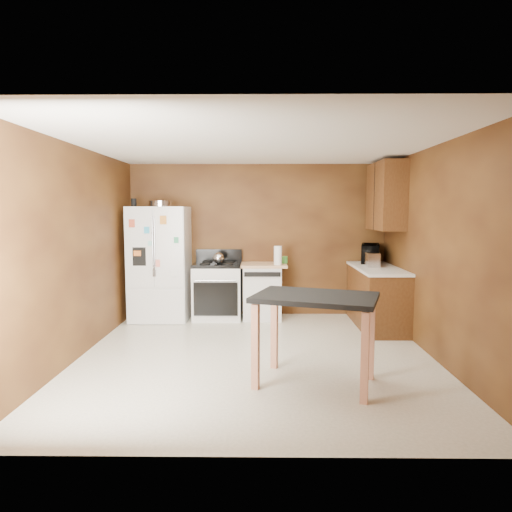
{
  "coord_description": "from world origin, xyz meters",
  "views": [
    {
      "loc": [
        0.06,
        -5.32,
        1.74
      ],
      "look_at": [
        -0.01,
        0.85,
        1.12
      ],
      "focal_mm": 32.0,
      "sensor_mm": 36.0,
      "label": 1
    }
  ],
  "objects_px": {
    "green_canister": "(284,260)",
    "gas_range": "(218,290)",
    "kettle": "(218,258)",
    "toaster": "(373,260)",
    "refrigerator": "(160,263)",
    "pen_cup": "(134,203)",
    "paper_towel": "(278,255)",
    "roasting_pan": "(161,204)",
    "island": "(315,309)",
    "microwave": "(370,254)",
    "dishwasher": "(262,291)"
  },
  "relations": [
    {
      "from": "roasting_pan",
      "to": "toaster",
      "type": "xyz_separation_m",
      "value": [
        3.26,
        -0.41,
        -0.84
      ]
    },
    {
      "from": "pen_cup",
      "to": "microwave",
      "type": "distance_m",
      "value": 3.83
    },
    {
      "from": "pen_cup",
      "to": "paper_towel",
      "type": "bearing_deg",
      "value": 0.65
    },
    {
      "from": "microwave",
      "to": "refrigerator",
      "type": "xyz_separation_m",
      "value": [
        -3.36,
        -0.13,
        -0.14
      ]
    },
    {
      "from": "green_canister",
      "to": "dishwasher",
      "type": "bearing_deg",
      "value": -170.83
    },
    {
      "from": "green_canister",
      "to": "microwave",
      "type": "xyz_separation_m",
      "value": [
        1.38,
        -0.02,
        0.09
      ]
    },
    {
      "from": "green_canister",
      "to": "gas_range",
      "type": "bearing_deg",
      "value": -175.64
    },
    {
      "from": "microwave",
      "to": "paper_towel",
      "type": "bearing_deg",
      "value": 111.3
    },
    {
      "from": "dishwasher",
      "to": "toaster",
      "type": "bearing_deg",
      "value": -15.2
    },
    {
      "from": "roasting_pan",
      "to": "paper_towel",
      "type": "xyz_separation_m",
      "value": [
        1.85,
        -0.11,
        -0.81
      ]
    },
    {
      "from": "microwave",
      "to": "island",
      "type": "distance_m",
      "value": 3.11
    },
    {
      "from": "green_canister",
      "to": "island",
      "type": "relative_size",
      "value": 0.08
    },
    {
      "from": "kettle",
      "to": "green_canister",
      "type": "xyz_separation_m",
      "value": [
        1.05,
        0.17,
        -0.04
      ]
    },
    {
      "from": "microwave",
      "to": "dishwasher",
      "type": "xyz_separation_m",
      "value": [
        -1.73,
        -0.04,
        -0.59
      ]
    },
    {
      "from": "green_canister",
      "to": "microwave",
      "type": "distance_m",
      "value": 1.38
    },
    {
      "from": "green_canister",
      "to": "toaster",
      "type": "bearing_deg",
      "value": -21.37
    },
    {
      "from": "pen_cup",
      "to": "dishwasher",
      "type": "height_order",
      "value": "pen_cup"
    },
    {
      "from": "toaster",
      "to": "refrigerator",
      "type": "height_order",
      "value": "refrigerator"
    },
    {
      "from": "gas_range",
      "to": "green_canister",
      "type": "bearing_deg",
      "value": 4.36
    },
    {
      "from": "pen_cup",
      "to": "paper_towel",
      "type": "distance_m",
      "value": 2.39
    },
    {
      "from": "microwave",
      "to": "gas_range",
      "type": "distance_m",
      "value": 2.52
    },
    {
      "from": "roasting_pan",
      "to": "kettle",
      "type": "distance_m",
      "value": 1.25
    },
    {
      "from": "pen_cup",
      "to": "island",
      "type": "bearing_deg",
      "value": -46.29
    },
    {
      "from": "kettle",
      "to": "toaster",
      "type": "relative_size",
      "value": 0.62
    },
    {
      "from": "pen_cup",
      "to": "toaster",
      "type": "height_order",
      "value": "pen_cup"
    },
    {
      "from": "paper_towel",
      "to": "refrigerator",
      "type": "relative_size",
      "value": 0.16
    },
    {
      "from": "island",
      "to": "pen_cup",
      "type": "bearing_deg",
      "value": 133.71
    },
    {
      "from": "roasting_pan",
      "to": "kettle",
      "type": "relative_size",
      "value": 2.08
    },
    {
      "from": "kettle",
      "to": "gas_range",
      "type": "distance_m",
      "value": 0.53
    },
    {
      "from": "paper_towel",
      "to": "island",
      "type": "bearing_deg",
      "value": -84.04
    },
    {
      "from": "refrigerator",
      "to": "island",
      "type": "distance_m",
      "value": 3.48
    },
    {
      "from": "toaster",
      "to": "paper_towel",
      "type": "bearing_deg",
      "value": 170.98
    },
    {
      "from": "refrigerator",
      "to": "island",
      "type": "relative_size",
      "value": 1.32
    },
    {
      "from": "pen_cup",
      "to": "gas_range",
      "type": "relative_size",
      "value": 0.11
    },
    {
      "from": "gas_range",
      "to": "paper_towel",
      "type": "bearing_deg",
      "value": -7.48
    },
    {
      "from": "green_canister",
      "to": "refrigerator",
      "type": "xyz_separation_m",
      "value": [
        -1.99,
        -0.14,
        -0.05
      ]
    },
    {
      "from": "paper_towel",
      "to": "kettle",
      "type": "bearing_deg",
      "value": 177.41
    },
    {
      "from": "paper_towel",
      "to": "refrigerator",
      "type": "bearing_deg",
      "value": 177.98
    },
    {
      "from": "roasting_pan",
      "to": "refrigerator",
      "type": "bearing_deg",
      "value": -118.5
    },
    {
      "from": "kettle",
      "to": "island",
      "type": "xyz_separation_m",
      "value": [
        1.22,
        -2.7,
        -0.22
      ]
    },
    {
      "from": "microwave",
      "to": "refrigerator",
      "type": "relative_size",
      "value": 0.28
    },
    {
      "from": "green_canister",
      "to": "refrigerator",
      "type": "relative_size",
      "value": 0.06
    },
    {
      "from": "paper_towel",
      "to": "island",
      "type": "xyz_separation_m",
      "value": [
        0.28,
        -2.66,
        -0.27
      ]
    },
    {
      "from": "refrigerator",
      "to": "roasting_pan",
      "type": "bearing_deg",
      "value": 61.5
    },
    {
      "from": "roasting_pan",
      "to": "paper_towel",
      "type": "bearing_deg",
      "value": -3.37
    },
    {
      "from": "green_canister",
      "to": "toaster",
      "type": "xyz_separation_m",
      "value": [
        1.3,
        -0.51,
        0.06
      ]
    },
    {
      "from": "green_canister",
      "to": "gas_range",
      "type": "relative_size",
      "value": 0.1
    },
    {
      "from": "toaster",
      "to": "island",
      "type": "height_order",
      "value": "toaster"
    },
    {
      "from": "paper_towel",
      "to": "microwave",
      "type": "xyz_separation_m",
      "value": [
        1.49,
        0.19,
        0.0
      ]
    },
    {
      "from": "pen_cup",
      "to": "island",
      "type": "xyz_separation_m",
      "value": [
        2.52,
        -2.64,
        -1.1
      ]
    }
  ]
}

